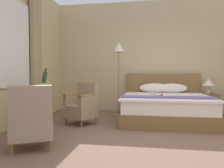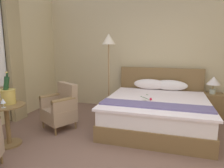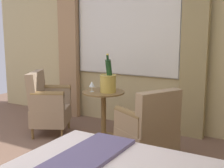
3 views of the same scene
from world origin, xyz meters
name	(u,v)px [view 2 (image 2 of 3)]	position (x,y,z in m)	size (l,w,h in m)	color
ground_plane	(127,166)	(0.00, 0.00, 0.00)	(7.02, 7.02, 0.00)	brown
wall_headboard_side	(152,48)	(0.00, 2.74, 1.56)	(5.64, 0.12, 3.12)	#CBBA89
bed	(157,110)	(0.25, 1.59, 0.32)	(1.97, 2.10, 1.08)	brown
nightstand	(211,106)	(1.37, 2.31, 0.29)	(0.50, 0.41, 0.57)	brown
bedside_lamp	(213,82)	(1.37, 2.31, 0.84)	(0.28, 0.28, 0.38)	#AEBAA3
floor_lamp_brass	(109,48)	(-0.89, 1.99, 1.55)	(0.31, 0.31, 1.87)	#9A7243
side_table_round	(7,122)	(-1.97, 0.04, 0.39)	(0.57, 0.57, 0.67)	brown
champagne_bucket	(8,94)	(-1.98, 0.11, 0.82)	(0.23, 0.23, 0.52)	gold
wine_glass_near_edge	(3,101)	(-1.88, -0.09, 0.77)	(0.08, 0.08, 0.14)	white
armchair_by_window	(61,108)	(-1.53, 0.91, 0.41)	(0.74, 0.72, 0.88)	brown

